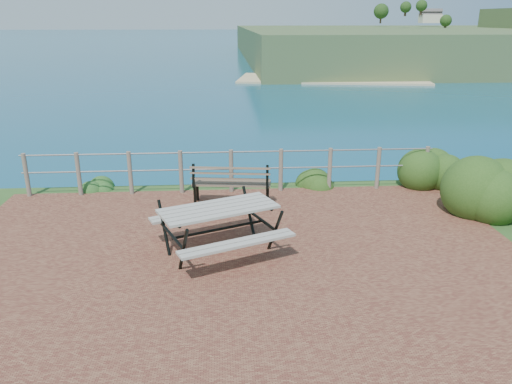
% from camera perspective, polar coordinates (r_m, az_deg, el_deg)
% --- Properties ---
extents(ground, '(10.00, 7.00, 0.12)m').
position_cam_1_polar(ground, '(8.58, -2.30, -7.40)').
color(ground, brown).
rests_on(ground, ground).
extents(ocean, '(1200.00, 1200.00, 0.00)m').
position_cam_1_polar(ocean, '(207.71, -4.09, 18.10)').
color(ocean, '#14737A').
rests_on(ocean, ground).
extents(safety_railing, '(9.40, 0.10, 1.00)m').
position_cam_1_polar(safety_railing, '(11.50, -2.85, 2.67)').
color(safety_railing, '#6B5B4C').
rests_on(safety_railing, ground).
extents(picnic_table, '(2.11, 1.58, 0.82)m').
position_cam_1_polar(picnic_table, '(8.51, -4.26, -3.76)').
color(picnic_table, '#9C958C').
rests_on(picnic_table, ground).
extents(park_bench, '(1.72, 0.64, 0.95)m').
position_cam_1_polar(park_bench, '(10.71, -2.82, 1.72)').
color(park_bench, brown).
rests_on(park_bench, ground).
extents(shrub_right_front, '(1.50, 1.50, 2.13)m').
position_cam_1_polar(shrub_right_front, '(11.55, 24.81, -2.06)').
color(shrub_right_front, '#1E4013').
rests_on(shrub_right_front, ground).
extents(shrub_right_edge, '(1.21, 1.21, 1.72)m').
position_cam_1_polar(shrub_right_edge, '(12.85, 19.30, 0.70)').
color(shrub_right_edge, '#1E4013').
rests_on(shrub_right_edge, ground).
extents(shrub_lip_west, '(0.66, 0.66, 0.36)m').
position_cam_1_polar(shrub_lip_west, '(12.49, -17.67, 0.37)').
color(shrub_lip_west, '#264D1D').
rests_on(shrub_lip_west, ground).
extents(shrub_lip_east, '(0.86, 0.86, 0.63)m').
position_cam_1_polar(shrub_lip_east, '(12.32, 7.47, 0.87)').
color(shrub_lip_east, '#1E4013').
rests_on(shrub_lip_east, ground).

